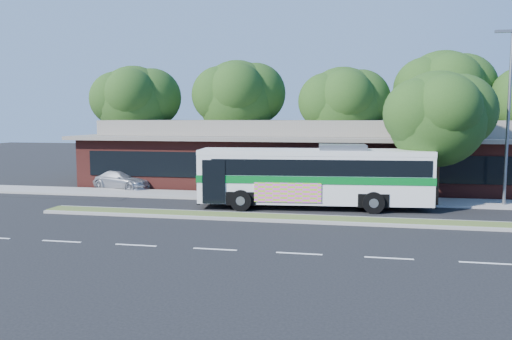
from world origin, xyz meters
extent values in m
plane|color=black|center=(0.00, 0.00, 0.00)|extent=(120.00, 120.00, 0.00)
cube|color=#465C27|center=(0.00, 0.60, 0.07)|extent=(26.00, 1.10, 0.15)
cube|color=gray|center=(0.00, 6.40, 0.06)|extent=(44.00, 2.60, 0.12)
cube|color=black|center=(-18.00, 10.00, 0.01)|extent=(14.00, 12.00, 0.01)
cube|color=#5B221C|center=(0.00, 13.00, 1.60)|extent=(32.00, 10.00, 3.20)
cube|color=gray|center=(0.00, 13.00, 3.32)|extent=(33.20, 11.20, 0.24)
cube|color=gray|center=(0.00, 13.00, 3.95)|extent=(30.00, 8.00, 1.00)
cube|color=black|center=(0.00, 7.97, 1.70)|extent=(30.00, 0.06, 1.60)
cylinder|color=slate|center=(9.60, 6.00, 4.50)|extent=(0.16, 0.16, 9.00)
cube|color=slate|center=(9.20, 6.00, 9.00)|extent=(0.90, 0.18, 0.14)
cylinder|color=black|center=(-15.00, 15.00, 1.99)|extent=(0.44, 0.44, 3.99)
sphere|color=#193712|center=(-15.00, 15.00, 5.73)|extent=(5.80, 5.80, 5.80)
sphere|color=#193712|center=(-13.70, 15.43, 6.19)|extent=(4.52, 4.52, 4.52)
cylinder|color=black|center=(-7.00, 16.00, 2.10)|extent=(0.44, 0.44, 4.20)
sphere|color=#193712|center=(-7.00, 16.00, 6.00)|extent=(6.00, 6.00, 6.00)
sphere|color=#193712|center=(-5.65, 16.45, 6.48)|extent=(4.68, 4.68, 4.68)
cylinder|color=black|center=(1.00, 15.00, 1.89)|extent=(0.44, 0.44, 3.78)
sphere|color=#193712|center=(1.00, 15.00, 5.46)|extent=(5.60, 5.60, 5.60)
sphere|color=#193712|center=(2.26, 15.42, 5.91)|extent=(4.37, 4.37, 4.37)
cylinder|color=black|center=(8.00, 16.00, 2.21)|extent=(0.44, 0.44, 4.41)
sphere|color=#193712|center=(8.00, 16.00, 6.27)|extent=(6.20, 6.20, 6.20)
sphere|color=#193712|center=(9.39, 16.46, 6.77)|extent=(4.84, 4.84, 4.84)
cube|color=silver|center=(-0.20, 3.80, 1.67)|extent=(11.82, 3.46, 2.68)
cube|color=black|center=(0.09, 3.82, 2.21)|extent=(10.90, 3.43, 0.80)
cube|color=silver|center=(-0.20, 3.80, 2.89)|extent=(11.84, 3.48, 0.25)
cube|color=#04641E|center=(-0.20, 3.80, 1.59)|extent=(11.88, 3.52, 0.37)
cube|color=black|center=(-6.02, 3.30, 1.99)|extent=(0.24, 2.18, 1.66)
cube|color=black|center=(5.62, 4.30, 2.30)|extent=(0.23, 2.03, 1.07)
cube|color=#F548D9|center=(-1.35, 2.43, 0.97)|extent=(3.29, 0.33, 0.97)
cube|color=slate|center=(1.25, 3.92, 3.15)|extent=(2.45, 1.75, 0.29)
cylinder|color=black|center=(-3.68, 2.28, 0.53)|extent=(1.09, 0.44, 1.07)
cylinder|color=black|center=(-3.88, 4.71, 0.53)|extent=(1.09, 0.44, 1.07)
cylinder|color=black|center=(2.81, 2.83, 0.53)|extent=(1.09, 0.44, 1.07)
cylinder|color=black|center=(2.60, 5.26, 0.53)|extent=(1.09, 0.44, 1.07)
imported|color=silver|center=(-12.96, 8.24, 0.62)|extent=(4.56, 2.83, 1.23)
cylinder|color=black|center=(6.00, 5.30, 1.55)|extent=(0.44, 0.44, 3.09)
sphere|color=#193712|center=(6.00, 5.30, 4.57)|extent=(4.93, 4.93, 4.93)
sphere|color=#193712|center=(7.11, 5.67, 4.97)|extent=(3.84, 3.84, 3.84)
camera|label=1|loc=(1.68, -21.73, 4.69)|focal=35.00mm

